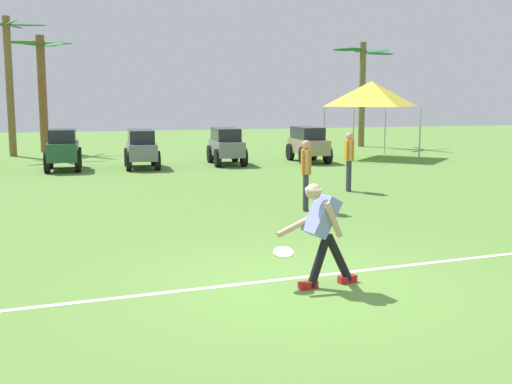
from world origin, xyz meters
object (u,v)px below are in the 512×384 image
event_tent (371,94)px  teammate_midfield (306,168)px  parked_car_slot_b (141,147)px  palm_tree_far_left (9,73)px  palm_tree_left_of_centre (42,84)px  palm_tree_right_of_centre (363,84)px  parked_car_slot_d (308,143)px  frisbee_in_flight (283,252)px  parked_car_slot_a (63,148)px  teammate_near_sideline (349,156)px  parked_car_slot_c (226,145)px  frisbee_thrower (322,229)px

event_tent → teammate_midfield: bearing=-123.0°
parked_car_slot_b → palm_tree_far_left: palm_tree_far_left is taller
teammate_midfield → palm_tree_left_of_centre: bearing=108.5°
teammate_midfield → event_tent: event_tent is taller
palm_tree_right_of_centre → teammate_midfield: bearing=-119.8°
teammate_midfield → parked_car_slot_d: (3.97, 9.96, -0.22)m
parked_car_slot_b → frisbee_in_flight: bearing=-89.8°
palm_tree_left_of_centre → palm_tree_right_of_centre: bearing=-4.1°
parked_car_slot_a → palm_tree_right_of_centre: bearing=24.5°
parked_car_slot_b → palm_tree_left_of_centre: palm_tree_left_of_centre is taller
teammate_near_sideline → palm_tree_far_left: bearing=124.7°
palm_tree_left_of_centre → parked_car_slot_a: bearing=-84.3°
parked_car_slot_c → parked_car_slot_d: same height
parked_car_slot_b → frisbee_thrower: bearing=-87.9°
teammate_near_sideline → event_tent: (4.93, 8.50, 1.67)m
event_tent → palm_tree_far_left: bearing=161.1°
teammate_near_sideline → palm_tree_far_left: size_ratio=0.27×
event_tent → frisbee_thrower: bearing=-118.8°
parked_car_slot_c → palm_tree_right_of_centre: bearing=36.4°
palm_tree_left_of_centre → event_tent: palm_tree_left_of_centre is taller
teammate_near_sideline → parked_car_slot_a: teammate_near_sideline is taller
teammate_midfield → parked_car_slot_d: teammate_midfield is taller
frisbee_in_flight → teammate_near_sideline: bearing=59.5°
parked_car_slot_a → event_tent: bearing=5.2°
teammate_midfield → parked_car_slot_b: 10.00m
parked_car_slot_d → event_tent: size_ratio=0.78×
parked_car_slot_d → event_tent: (3.12, 0.95, 1.89)m
parked_car_slot_d → palm_tree_far_left: bearing=152.3°
palm_tree_left_of_centre → palm_tree_right_of_centre: palm_tree_left_of_centre is taller
frisbee_in_flight → parked_car_slot_a: size_ratio=0.13×
teammate_near_sideline → parked_car_slot_a: (-7.23, 7.40, -0.20)m
teammate_near_sideline → palm_tree_left_of_centre: bearing=118.0°
parked_car_slot_a → event_tent: size_ratio=0.77×
parked_car_slot_b → palm_tree_left_of_centre: bearing=113.7°
palm_tree_right_of_centre → frisbee_in_flight: bearing=-118.5°
frisbee_thrower → parked_car_slot_d: 16.46m
parked_car_slot_d → palm_tree_right_of_centre: bearing=49.9°
frisbee_thrower → parked_car_slot_c: 15.66m
parked_car_slot_a → teammate_near_sideline: bearing=-45.6°
parked_car_slot_b → teammate_midfield: bearing=-75.9°
parked_car_slot_a → parked_car_slot_d: 9.04m
parked_car_slot_d → palm_tree_left_of_centre: (-9.81, 7.52, 2.33)m
teammate_near_sideline → teammate_midfield: bearing=-131.9°
frisbee_in_flight → teammate_midfield: size_ratio=0.21×
frisbee_thrower → parked_car_slot_a: parked_car_slot_a is taller
parked_car_slot_a → palm_tree_left_of_centre: palm_tree_left_of_centre is taller
frisbee_thrower → event_tent: bearing=61.2°
frisbee_in_flight → teammate_midfield: teammate_midfield is taller
palm_tree_right_of_centre → event_tent: (-2.29, -5.47, -0.51)m
palm_tree_left_of_centre → parked_car_slot_b: bearing=-66.3°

